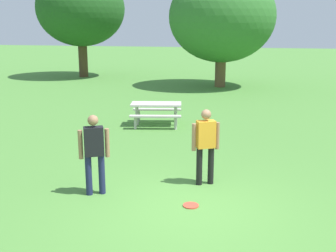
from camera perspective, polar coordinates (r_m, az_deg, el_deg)
ground_plane at (r=7.86m, az=2.88°, el=-11.41°), size 120.00×120.00×0.00m
person_thrower at (r=8.78m, az=5.19°, el=-2.19°), size 0.56×0.37×1.64m
person_catcher at (r=8.34m, az=-10.12°, el=-3.19°), size 0.56×0.37×1.64m
frisbee at (r=8.00m, az=3.16°, el=-10.86°), size 0.30×0.30×0.03m
picnic_table_near at (r=14.13m, az=-1.62°, el=2.33°), size 1.95×1.73×0.77m
tree_tall_left at (r=28.32m, az=-11.92°, el=15.50°), size 5.66×5.66×6.82m
tree_broad_center at (r=23.31m, az=7.43°, el=14.65°), size 5.75×5.75×6.25m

